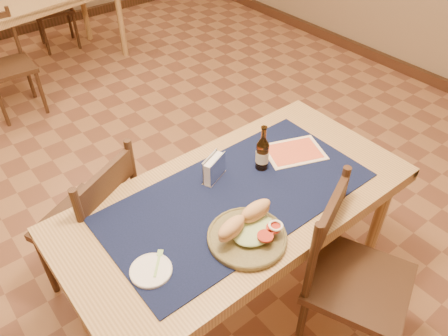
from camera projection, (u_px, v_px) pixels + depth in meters
main_table at (238, 209)px, 1.99m from camera, size 1.60×0.80×0.75m
placemat at (238, 196)px, 1.94m from camera, size 1.20×0.60×0.01m
baseboard at (157, 207)px, 2.87m from camera, size 6.00×7.00×0.10m
back_table at (33, 3)px, 4.00m from camera, size 1.70×1.07×0.75m
chair_main_far at (94, 223)px, 2.18m from camera, size 0.56×0.56×0.92m
chair_main_near at (351, 277)px, 1.94m from camera, size 0.56×0.56×0.92m
chair_back_near at (6, 64)px, 3.59m from camera, size 0.40×0.40×0.83m
chair_back_far at (53, 8)px, 4.56m from camera, size 0.44×0.44×0.82m
sandwich_plate at (248, 232)px, 1.73m from camera, size 0.32×0.32×0.12m
side_plate at (151, 270)px, 1.62m from camera, size 0.16×0.16×0.01m
fork at (158, 261)px, 1.64m from camera, size 0.10×0.10×0.00m
beer_bottle at (262, 153)px, 2.03m from camera, size 0.06×0.06×0.23m
napkin_holder at (214, 169)px, 1.99m from camera, size 0.15×0.10×0.12m
menu_card at (294, 152)px, 2.17m from camera, size 0.34×0.30×0.01m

